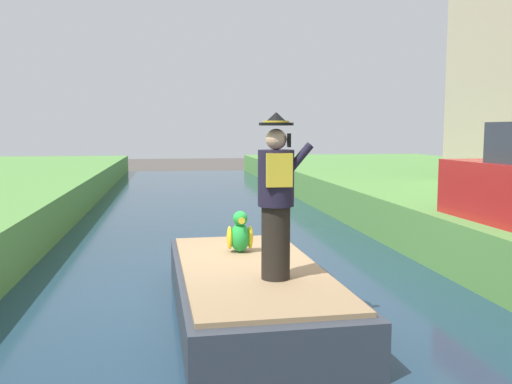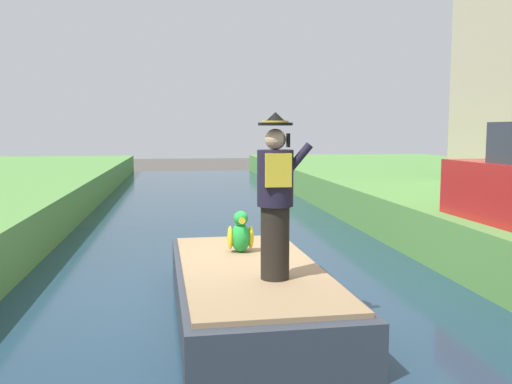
{
  "view_description": "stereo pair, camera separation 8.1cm",
  "coord_description": "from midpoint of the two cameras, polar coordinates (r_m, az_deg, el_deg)",
  "views": [
    {
      "loc": [
        -0.96,
        -7.35,
        2.36
      ],
      "look_at": [
        0.08,
        -0.68,
        1.61
      ],
      "focal_mm": 38.93,
      "sensor_mm": 36.0,
      "label": 1
    },
    {
      "loc": [
        -0.88,
        -7.36,
        2.36
      ],
      "look_at": [
        0.08,
        -0.68,
        1.61
      ],
      "focal_mm": 38.93,
      "sensor_mm": 36.0,
      "label": 2
    }
  ],
  "objects": [
    {
      "name": "boat",
      "position": [
        6.93,
        -0.9,
        -10.08
      ],
      "size": [
        1.92,
        4.25,
        0.61
      ],
      "color": "#333842",
      "rests_on": "canal_water"
    },
    {
      "name": "parrot_plush",
      "position": [
        7.57,
        -1.97,
        -4.37
      ],
      "size": [
        0.36,
        0.34,
        0.57
      ],
      "color": "green",
      "rests_on": "boat"
    },
    {
      "name": "ground_plane",
      "position": [
        7.78,
        -1.7,
        -11.33
      ],
      "size": [
        80.0,
        80.0,
        0.0
      ],
      "primitive_type": "plane",
      "color": "#4C4742"
    },
    {
      "name": "person_pirate",
      "position": [
        6.11,
        1.72,
        -0.47
      ],
      "size": [
        0.61,
        0.42,
        1.85
      ],
      "rotation": [
        0.0,
        0.0,
        0.07
      ],
      "color": "black",
      "rests_on": "boat"
    },
    {
      "name": "canal_water",
      "position": [
        7.76,
        -1.7,
        -10.98
      ],
      "size": [
        6.47,
        48.0,
        0.1
      ],
      "primitive_type": "cube",
      "color": "#1E384C",
      "rests_on": "ground"
    }
  ]
}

